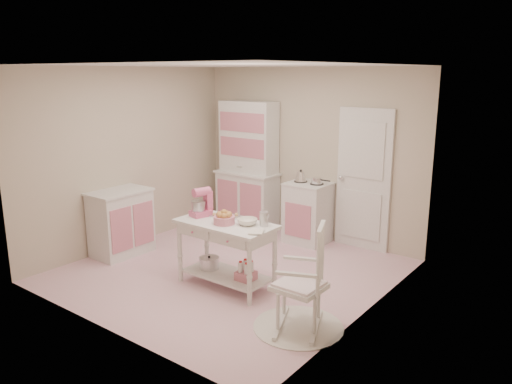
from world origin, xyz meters
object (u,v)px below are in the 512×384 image
rocking_chair (299,277)px  work_table (226,254)px  hutch (247,165)px  bread_basket (224,220)px  stove (308,212)px  stand_mixer (200,203)px  base_cabinet (121,223)px

rocking_chair → work_table: size_ratio=0.92×
hutch → bread_basket: 2.45m
hutch → rocking_chair: (2.51, -2.36, -0.49)m
work_table → hutch: bearing=122.1°
hutch → rocking_chair: hutch is taller
stove → stand_mixer: stand_mixer is taller
rocking_chair → stand_mixer: (-1.66, 0.35, 0.42)m
hutch → work_table: size_ratio=1.73×
base_cabinet → work_table: size_ratio=0.77×
work_table → stand_mixer: size_ratio=3.53×
base_cabinet → stand_mixer: stand_mixer is taller
hutch → stove: size_ratio=2.26×
hutch → rocking_chair: 3.48m
stove → work_table: (0.07, -1.98, -0.06)m
stove → stand_mixer: (-0.35, -1.96, 0.51)m
hutch → work_table: bearing=-57.9°
hutch → work_table: hutch is taller
stove → stand_mixer: bearing=-100.1°
rocking_chair → stand_mixer: size_ratio=3.24×
bread_basket → hutch: bearing=121.9°
hutch → stand_mixer: 2.18m
hutch → rocking_chair: size_ratio=1.89×
stand_mixer → bread_basket: stand_mixer is taller
base_cabinet → bread_basket: bearing=0.3°
base_cabinet → bread_basket: base_cabinet is taller
hutch → bread_basket: size_ratio=8.32×
hutch → stand_mixer: hutch is taller
base_cabinet → bread_basket: size_ratio=3.68×
hutch → stove: bearing=-2.4°
stand_mixer → hutch: bearing=127.9°
work_table → stove: bearing=92.1°
base_cabinet → rocking_chair: bearing=-5.0°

